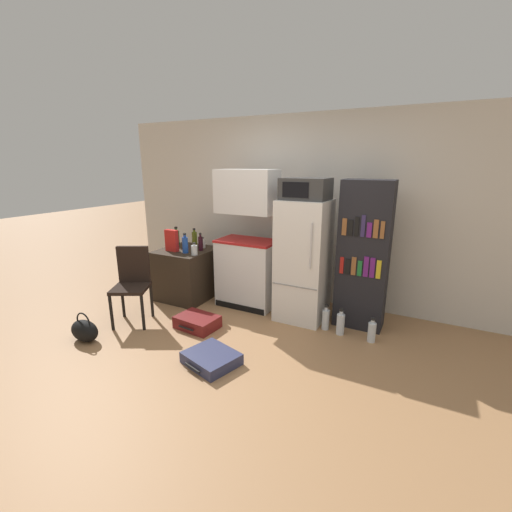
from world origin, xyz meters
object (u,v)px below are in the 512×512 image
at_px(bookshelf, 363,256).
at_px(suitcase_small_flat, 211,358).
at_px(handbag, 85,330).
at_px(side_table, 187,273).
at_px(chair, 132,278).
at_px(water_bottle_front, 326,319).
at_px(water_bottle_back, 372,332).
at_px(bottle_wine_dark, 201,243).
at_px(microwave, 306,189).
at_px(bottle_blue_soda, 185,245).
at_px(water_bottle_middle, 341,323).
at_px(refrigerator, 303,261).
at_px(suitcase_large_flat, 197,322).
at_px(bottle_milk_white, 203,243).
at_px(kitchen_hutch, 247,246).
at_px(bottle_green_tall, 176,238).
at_px(bottle_clear_short, 194,250).
at_px(cereal_box, 172,241).
at_px(bottle_olive_oil, 195,239).

relative_size(bookshelf, suitcase_small_flat, 2.98).
bearing_deg(handbag, side_table, 83.62).
height_order(chair, water_bottle_front, chair).
bearing_deg(water_bottle_back, water_bottle_front, 174.36).
bearing_deg(suitcase_small_flat, chair, -178.49).
bearing_deg(bottle_wine_dark, microwave, 1.72).
distance_m(bottle_blue_soda, water_bottle_middle, 2.27).
relative_size(water_bottle_front, water_bottle_back, 1.08).
distance_m(microwave, water_bottle_middle, 1.59).
relative_size(refrigerator, suitcase_large_flat, 2.92).
height_order(bottle_blue_soda, chair, bottle_blue_soda).
xyz_separation_m(refrigerator, bottle_milk_white, (-1.58, 0.10, 0.03)).
height_order(kitchen_hutch, suitcase_small_flat, kitchen_hutch).
xyz_separation_m(side_table, bottle_milk_white, (0.14, 0.21, 0.42)).
height_order(bottle_green_tall, handbag, bottle_green_tall).
bearing_deg(water_bottle_middle, microwave, 157.95).
bearing_deg(bottle_milk_white, kitchen_hutch, -4.35).
height_order(bottle_clear_short, cereal_box, cereal_box).
bearing_deg(handbag, refrigerator, 41.51).
bearing_deg(kitchen_hutch, chair, -132.87).
bearing_deg(handbag, bottle_clear_short, 71.50).
bearing_deg(bottle_wine_dark, chair, -107.05).
height_order(chair, water_bottle_back, chair).
bearing_deg(suitcase_small_flat, water_bottle_front, 73.81).
height_order(bottle_clear_short, water_bottle_front, bottle_clear_short).
relative_size(side_table, suitcase_small_flat, 1.33).
height_order(microwave, suitcase_small_flat, microwave).
bearing_deg(side_table, microwave, 3.41).
relative_size(bottle_clear_short, suitcase_small_flat, 0.29).
bearing_deg(bottle_olive_oil, kitchen_hutch, -5.85).
height_order(cereal_box, suitcase_small_flat, cereal_box).
bearing_deg(bottle_milk_white, bookshelf, 0.42).
bearing_deg(water_bottle_back, suitcase_large_flat, -161.97).
distance_m(side_table, water_bottle_back, 2.64).
bearing_deg(suitcase_large_flat, water_bottle_front, 31.10).
xyz_separation_m(kitchen_hutch, microwave, (0.80, -0.05, 0.78)).
distance_m(microwave, chair, 2.34).
relative_size(refrigerator, bookshelf, 0.86).
distance_m(bottle_olive_oil, suitcase_small_flat, 2.18).
bearing_deg(suitcase_small_flat, side_table, 151.57).
distance_m(bottle_olive_oil, water_bottle_middle, 2.43).
distance_m(bottle_milk_white, water_bottle_back, 2.58).
bearing_deg(refrigerator, water_bottle_front, -26.69).
height_order(bottle_clear_short, bottle_wine_dark, bottle_wine_dark).
bearing_deg(kitchen_hutch, bottle_clear_short, -152.14).
height_order(microwave, bottle_clear_short, microwave).
relative_size(bottle_green_tall, water_bottle_back, 1.00).
height_order(bottle_clear_short, water_bottle_back, bottle_clear_short).
bearing_deg(suitcase_large_flat, handbag, -132.66).
height_order(side_table, water_bottle_middle, side_table).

